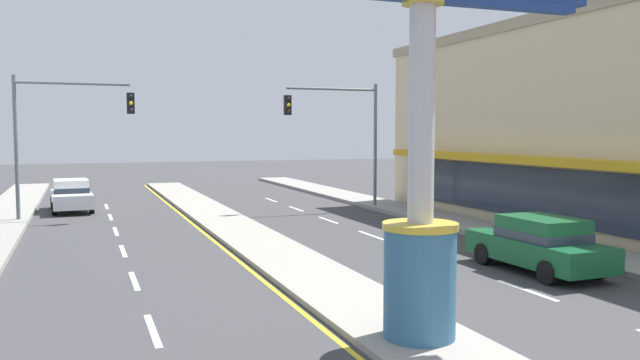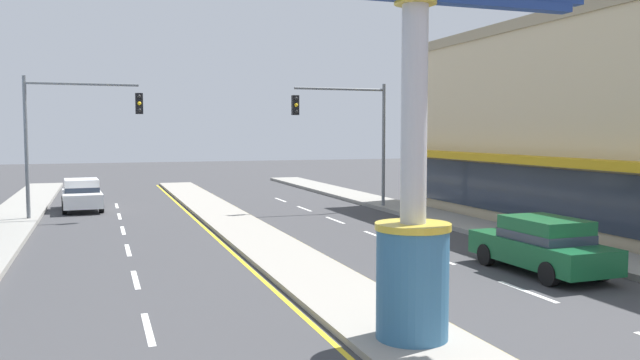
# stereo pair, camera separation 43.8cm
# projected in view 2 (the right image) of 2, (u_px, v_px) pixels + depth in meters

# --- Properties ---
(median_strip) EXTENTS (2.25, 52.00, 0.14)m
(median_strip) POSITION_uv_depth(u_px,v_px,m) (260.00, 240.00, 22.19)
(median_strip) COLOR gray
(median_strip) RESTS_ON ground
(sidewalk_right) EXTENTS (2.27, 60.00, 0.18)m
(sidewalk_right) POSITION_uv_depth(u_px,v_px,m) (511.00, 235.00, 23.20)
(sidewalk_right) COLOR gray
(sidewalk_right) RESTS_ON ground
(lane_markings) EXTENTS (8.99, 52.00, 0.01)m
(lane_markings) POSITION_uv_depth(u_px,v_px,m) (270.00, 249.00, 20.92)
(lane_markings) COLOR silver
(lane_markings) RESTS_ON ground
(district_sign) EXTENTS (7.00, 1.36, 7.52)m
(district_sign) POSITION_uv_depth(u_px,v_px,m) (414.00, 133.00, 11.20)
(district_sign) COLOR #33668C
(district_sign) RESTS_ON median_strip
(storefront_right) EXTENTS (9.09, 20.94, 8.34)m
(storefront_right) POSITION_uv_depth(u_px,v_px,m) (604.00, 124.00, 26.38)
(storefront_right) COLOR beige
(storefront_right) RESTS_ON ground
(traffic_light_left_side) EXTENTS (4.86, 0.46, 6.20)m
(traffic_light_left_side) POSITION_uv_depth(u_px,v_px,m) (70.00, 122.00, 27.32)
(traffic_light_left_side) COLOR slate
(traffic_light_left_side) RESTS_ON ground
(traffic_light_right_side) EXTENTS (4.86, 0.46, 6.20)m
(traffic_light_right_side) POSITION_uv_depth(u_px,v_px,m) (351.00, 124.00, 30.90)
(traffic_light_right_side) COLOR slate
(traffic_light_right_side) RESTS_ON ground
(sedan_near_right_lane) EXTENTS (1.90, 4.33, 1.53)m
(sedan_near_right_lane) POSITION_uv_depth(u_px,v_px,m) (542.00, 245.00, 17.31)
(sedan_near_right_lane) COLOR #14562D
(sedan_near_right_lane) RESTS_ON ground
(sedan_near_left_lane) EXTENTS (2.03, 4.40, 1.53)m
(sedan_near_left_lane) POSITION_uv_depth(u_px,v_px,m) (82.00, 194.00, 31.26)
(sedan_near_left_lane) COLOR white
(sedan_near_left_lane) RESTS_ON ground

